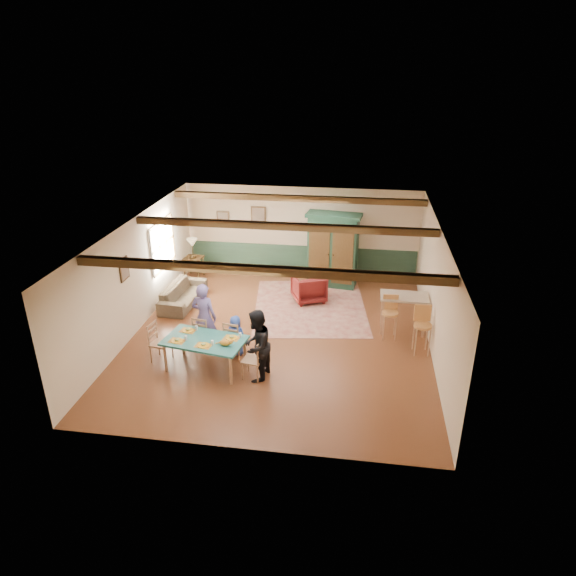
# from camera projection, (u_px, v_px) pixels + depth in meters

# --- Properties ---
(floor) EXTENTS (8.00, 8.00, 0.00)m
(floor) POSITION_uv_depth(u_px,v_px,m) (281.00, 335.00, 12.36)
(floor) COLOR #562A18
(floor) RESTS_ON ground
(wall_back) EXTENTS (7.00, 0.02, 2.70)m
(wall_back) POSITION_uv_depth(u_px,v_px,m) (301.00, 231.00, 15.43)
(wall_back) COLOR beige
(wall_back) RESTS_ON floor
(wall_left) EXTENTS (0.02, 8.00, 2.70)m
(wall_left) POSITION_uv_depth(u_px,v_px,m) (136.00, 275.00, 12.28)
(wall_left) COLOR beige
(wall_left) RESTS_ON floor
(wall_right) EXTENTS (0.02, 8.00, 2.70)m
(wall_right) POSITION_uv_depth(u_px,v_px,m) (436.00, 293.00, 11.35)
(wall_right) COLOR beige
(wall_right) RESTS_ON floor
(ceiling) EXTENTS (7.00, 8.00, 0.02)m
(ceiling) POSITION_uv_depth(u_px,v_px,m) (280.00, 228.00, 11.27)
(ceiling) COLOR silver
(ceiling) RESTS_ON wall_back
(wainscot_back) EXTENTS (6.95, 0.03, 0.90)m
(wainscot_back) POSITION_uv_depth(u_px,v_px,m) (301.00, 260.00, 15.78)
(wainscot_back) COLOR #223E2D
(wainscot_back) RESTS_ON floor
(ceiling_beam_front) EXTENTS (6.95, 0.16, 0.16)m
(ceiling_beam_front) POSITION_uv_depth(u_px,v_px,m) (259.00, 270.00, 9.22)
(ceiling_beam_front) COLOR #33210E
(ceiling_beam_front) RESTS_ON ceiling
(ceiling_beam_mid) EXTENTS (6.95, 0.16, 0.16)m
(ceiling_beam_mid) POSITION_uv_depth(u_px,v_px,m) (283.00, 226.00, 11.66)
(ceiling_beam_mid) COLOR #33210E
(ceiling_beam_mid) RESTS_ON ceiling
(ceiling_beam_back) EXTENTS (6.95, 0.16, 0.16)m
(ceiling_beam_back) POSITION_uv_depth(u_px,v_px,m) (297.00, 198.00, 14.02)
(ceiling_beam_back) COLOR #33210E
(ceiling_beam_back) RESTS_ON ceiling
(window_left) EXTENTS (0.06, 1.60, 1.30)m
(window_left) POSITION_uv_depth(u_px,v_px,m) (162.00, 244.00, 13.73)
(window_left) COLOR white
(window_left) RESTS_ON wall_left
(picture_left_wall) EXTENTS (0.04, 0.42, 0.52)m
(picture_left_wall) POSITION_uv_depth(u_px,v_px,m) (124.00, 269.00, 11.57)
(picture_left_wall) COLOR gray
(picture_left_wall) RESTS_ON wall_left
(picture_back_a) EXTENTS (0.45, 0.04, 0.55)m
(picture_back_a) POSITION_uv_depth(u_px,v_px,m) (258.00, 215.00, 15.39)
(picture_back_a) COLOR gray
(picture_back_a) RESTS_ON wall_back
(picture_back_b) EXTENTS (0.38, 0.04, 0.48)m
(picture_back_b) POSITION_uv_depth(u_px,v_px,m) (223.00, 219.00, 15.60)
(picture_back_b) COLOR gray
(picture_back_b) RESTS_ON wall_back
(dining_table) EXTENTS (1.82, 1.21, 0.70)m
(dining_table) POSITION_uv_depth(u_px,v_px,m) (206.00, 354.00, 10.89)
(dining_table) COLOR #206562
(dining_table) RESTS_ON floor
(dining_chair_far_left) EXTENTS (0.46, 0.47, 0.89)m
(dining_chair_far_left) POSITION_uv_depth(u_px,v_px,m) (204.00, 333.00, 11.54)
(dining_chair_far_left) COLOR #A06F50
(dining_chair_far_left) RESTS_ON floor
(dining_chair_far_right) EXTENTS (0.46, 0.47, 0.89)m
(dining_chair_far_right) POSITION_uv_depth(u_px,v_px,m) (234.00, 338.00, 11.33)
(dining_chair_far_right) COLOR #A06F50
(dining_chair_far_right) RESTS_ON floor
(dining_chair_end_left) EXTENTS (0.47, 0.46, 0.89)m
(dining_chair_end_left) POSITION_uv_depth(u_px,v_px,m) (161.00, 342.00, 11.16)
(dining_chair_end_left) COLOR #A06F50
(dining_chair_end_left) RESTS_ON floor
(dining_chair_end_right) EXTENTS (0.47, 0.46, 0.89)m
(dining_chair_end_right) POSITION_uv_depth(u_px,v_px,m) (253.00, 359.00, 10.54)
(dining_chair_end_right) COLOR #A06F50
(dining_chair_end_right) RESTS_ON floor
(person_man) EXTENTS (0.65, 0.48, 1.62)m
(person_man) POSITION_uv_depth(u_px,v_px,m) (204.00, 317.00, 11.46)
(person_man) COLOR #695A9A
(person_man) RESTS_ON floor
(person_woman) EXTENTS (0.71, 0.84, 1.55)m
(person_woman) POSITION_uv_depth(u_px,v_px,m) (257.00, 346.00, 10.38)
(person_woman) COLOR black
(person_woman) RESTS_ON floor
(person_child) EXTENTS (0.50, 0.37, 0.94)m
(person_child) POSITION_uv_depth(u_px,v_px,m) (236.00, 335.00, 11.38)
(person_child) COLOR #2846A3
(person_child) RESTS_ON floor
(cat) EXTENTS (0.36, 0.19, 0.17)m
(cat) POSITION_uv_depth(u_px,v_px,m) (225.00, 342.00, 10.48)
(cat) COLOR orange
(cat) RESTS_ON dining_table
(place_setting_near_left) EXTENTS (0.42, 0.34, 0.11)m
(place_setting_near_left) POSITION_uv_depth(u_px,v_px,m) (177.00, 339.00, 10.67)
(place_setting_near_left) COLOR gold
(place_setting_near_left) RESTS_ON dining_table
(place_setting_near_center) EXTENTS (0.42, 0.34, 0.11)m
(place_setting_near_center) POSITION_uv_depth(u_px,v_px,m) (203.00, 344.00, 10.49)
(place_setting_near_center) COLOR gold
(place_setting_near_center) RESTS_ON dining_table
(place_setting_far_left) EXTENTS (0.42, 0.34, 0.11)m
(place_setting_far_left) POSITION_uv_depth(u_px,v_px,m) (188.00, 329.00, 11.07)
(place_setting_far_left) COLOR gold
(place_setting_far_left) RESTS_ON dining_table
(place_setting_far_right) EXTENTS (0.42, 0.34, 0.11)m
(place_setting_far_right) POSITION_uv_depth(u_px,v_px,m) (232.00, 336.00, 10.78)
(place_setting_far_right) COLOR gold
(place_setting_far_right) RESTS_ON dining_table
(area_rug) EXTENTS (3.36, 3.83, 0.01)m
(area_rug) POSITION_uv_depth(u_px,v_px,m) (310.00, 307.00, 13.77)
(area_rug) COLOR tan
(area_rug) RESTS_ON floor
(armoire) EXTENTS (1.60, 0.81, 2.17)m
(armoire) POSITION_uv_depth(u_px,v_px,m) (333.00, 250.00, 14.69)
(armoire) COLOR #133023
(armoire) RESTS_ON floor
(armchair) EXTENTS (1.09, 1.10, 0.77)m
(armchair) POSITION_uv_depth(u_px,v_px,m) (309.00, 288.00, 14.00)
(armchair) COLOR #440D10
(armchair) RESTS_ON floor
(sofa) EXTENTS (0.83, 1.91, 0.55)m
(sofa) POSITION_uv_depth(u_px,v_px,m) (183.00, 294.00, 13.88)
(sofa) COLOR #44392A
(sofa) RESTS_ON floor
(end_table) EXTENTS (0.56, 0.56, 0.64)m
(end_table) POSITION_uv_depth(u_px,v_px,m) (194.00, 267.00, 15.55)
(end_table) COLOR #33210E
(end_table) RESTS_ON floor
(table_lamp) EXTENTS (0.36, 0.36, 0.59)m
(table_lamp) POSITION_uv_depth(u_px,v_px,m) (193.00, 248.00, 15.30)
(table_lamp) COLOR #D1BC87
(table_lamp) RESTS_ON end_table
(counter_table) EXTENTS (1.14, 0.67, 0.94)m
(counter_table) POSITION_uv_depth(u_px,v_px,m) (403.00, 313.00, 12.39)
(counter_table) COLOR beige
(counter_table) RESTS_ON floor
(bar_stool_left) EXTENTS (0.39, 0.43, 1.06)m
(bar_stool_left) POSITION_uv_depth(u_px,v_px,m) (390.00, 318.00, 12.03)
(bar_stool_left) COLOR tan
(bar_stool_left) RESTS_ON floor
(bar_stool_right) EXTENTS (0.43, 0.47, 1.12)m
(bar_stool_right) POSITION_uv_depth(u_px,v_px,m) (422.00, 331.00, 11.39)
(bar_stool_right) COLOR tan
(bar_stool_right) RESTS_ON floor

